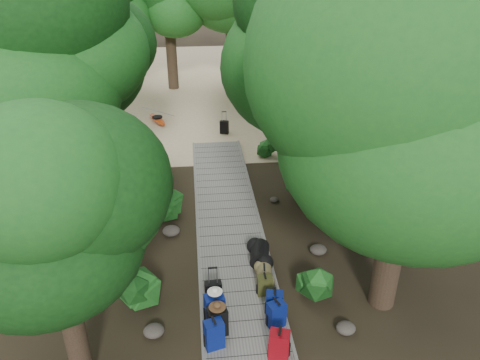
{
  "coord_description": "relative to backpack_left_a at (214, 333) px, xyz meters",
  "views": [
    {
      "loc": [
        -0.95,
        -11.44,
        7.98
      ],
      "look_at": [
        0.47,
        1.77,
        1.0
      ],
      "focal_mm": 35.0,
      "sensor_mm": 36.0,
      "label": 1
    }
  ],
  "objects": [
    {
      "name": "palm_left_a",
      "position": [
        -3.6,
        10.53,
        3.03
      ],
      "size": [
        4.44,
        4.44,
        7.07
      ],
      "primitive_type": null,
      "color": "#134513",
      "rests_on": "ground"
    },
    {
      "name": "backpack_left_c",
      "position": [
        0.06,
        0.73,
        0.03
      ],
      "size": [
        0.49,
        0.39,
        0.81
      ],
      "primitive_type": null,
      "rotation": [
        0.0,
        0.0,
        0.19
      ],
      "color": "navy",
      "rests_on": "boardwalk"
    },
    {
      "name": "tree_left_b",
      "position": [
        -3.66,
        4.23,
        4.02
      ],
      "size": [
        5.02,
        5.02,
        9.03
      ],
      "primitive_type": null,
      "color": "black",
      "rests_on": "ground"
    },
    {
      "name": "suitcase_on_boardwalk",
      "position": [
        0.06,
        1.34,
        -0.07
      ],
      "size": [
        0.41,
        0.25,
        0.61
      ],
      "primitive_type": null,
      "rotation": [
        0.0,
        0.0,
        0.08
      ],
      "color": "black",
      "rests_on": "boardwalk"
    },
    {
      "name": "palm_right_a",
      "position": [
        4.21,
        10.79,
        2.94
      ],
      "size": [
        4.04,
        4.04,
        6.89
      ],
      "primitive_type": null,
      "color": "#134513",
      "rests_on": "ground"
    },
    {
      "name": "duffel_right_khaki",
      "position": [
        1.39,
        2.03,
        -0.18
      ],
      "size": [
        0.47,
        0.64,
        0.4
      ],
      "primitive_type": null,
      "rotation": [
        0.0,
        0.0,
        -0.13
      ],
      "color": "brown",
      "rests_on": "boardwalk"
    },
    {
      "name": "tree_left_a",
      "position": [
        -2.7,
        -0.37,
        2.59
      ],
      "size": [
        3.71,
        3.71,
        6.18
      ],
      "primitive_type": null,
      "color": "black",
      "rests_on": "ground"
    },
    {
      "name": "hat_brown",
      "position": [
        0.1,
        0.34,
        0.45
      ],
      "size": [
        0.37,
        0.37,
        0.11
      ],
      "primitive_type": null,
      "color": "#51351E",
      "rests_on": "backpack_left_b"
    },
    {
      "name": "ground",
      "position": [
        0.72,
        4.17,
        -0.5
      ],
      "size": [
        120.0,
        120.0,
        0.0
      ],
      "primitive_type": "plane",
      "color": "#2D2516",
      "rests_on": "ground"
    },
    {
      "name": "shrub_right_a",
      "position": [
        2.54,
        1.35,
        -0.03
      ],
      "size": [
        1.04,
        1.04,
        0.93
      ],
      "primitive_type": null,
      "color": "#18511C",
      "rests_on": "ground"
    },
    {
      "name": "rock_left_c",
      "position": [
        -1.03,
        4.53,
        -0.35
      ],
      "size": [
        0.53,
        0.47,
        0.29
      ],
      "primitive_type": null,
      "color": "#4C473F",
      "rests_on": "ground"
    },
    {
      "name": "backpack_left_b",
      "position": [
        0.1,
        0.36,
        0.01
      ],
      "size": [
        0.48,
        0.38,
        0.78
      ],
      "primitive_type": null,
      "rotation": [
        0.0,
        0.0,
        0.22
      ],
      "color": "black",
      "rests_on": "boardwalk"
    },
    {
      "name": "shrub_left_a",
      "position": [
        -1.76,
        1.61,
        -0.01
      ],
      "size": [
        1.08,
        1.08,
        0.98
      ],
      "primitive_type": null,
      "color": "#18511C",
      "rests_on": "ground"
    },
    {
      "name": "duffel_right_black",
      "position": [
        1.39,
        2.81,
        -0.13
      ],
      "size": [
        0.63,
        0.86,
        0.49
      ],
      "primitive_type": null,
      "rotation": [
        0.0,
        0.0,
        -0.19
      ],
      "color": "black",
      "rests_on": "boardwalk"
    },
    {
      "name": "tree_right_c",
      "position": [
        4.03,
        5.46,
        3.81
      ],
      "size": [
        4.98,
        4.98,
        8.63
      ],
      "primitive_type": null,
      "color": "black",
      "rests_on": "ground"
    },
    {
      "name": "tree_right_b",
      "position": [
        5.63,
        3.06,
        5.05
      ],
      "size": [
        6.22,
        6.22,
        11.1
      ],
      "primitive_type": null,
      "color": "black",
      "rests_on": "ground"
    },
    {
      "name": "backpack_right_d",
      "position": [
        1.33,
        1.55,
        -0.1
      ],
      "size": [
        0.37,
        0.27,
        0.56
      ],
      "primitive_type": null,
      "rotation": [
        0.0,
        0.0,
        0.01
      ],
      "color": "#373618",
      "rests_on": "boardwalk"
    },
    {
      "name": "tree_back_c",
      "position": [
        5.36,
        20.3,
        3.63
      ],
      "size": [
        4.59,
        4.59,
        8.26
      ],
      "primitive_type": null,
      "color": "black",
      "rests_on": "ground"
    },
    {
      "name": "sun_lounger",
      "position": [
        4.56,
        14.66,
        -0.17
      ],
      "size": [
        0.85,
        1.96,
        0.61
      ],
      "primitive_type": null,
      "rotation": [
        0.0,
        0.0,
        -0.13
      ],
      "color": "silver",
      "rests_on": "sand_beach"
    },
    {
      "name": "rock_right_c",
      "position": [
        2.37,
        6.14,
        -0.42
      ],
      "size": [
        0.3,
        0.27,
        0.17
      ],
      "primitive_type": null,
      "color": "#4C473F",
      "rests_on": "ground"
    },
    {
      "name": "rock_right_b",
      "position": [
        3.11,
        3.15,
        -0.37
      ],
      "size": [
        0.48,
        0.43,
        0.26
      ],
      "primitive_type": null,
      "color": "#4C473F",
      "rests_on": "ground"
    },
    {
      "name": "lone_suitcase_on_sand",
      "position": [
        1.17,
        12.38,
        -0.18
      ],
      "size": [
        0.42,
        0.32,
        0.59
      ],
      "primitive_type": null,
      "rotation": [
        0.0,
        0.0,
        -0.32
      ],
      "color": "black",
      "rests_on": "sand_beach"
    },
    {
      "name": "backpack_left_a",
      "position": [
        0.0,
        0.0,
        0.0
      ],
      "size": [
        0.46,
        0.38,
        0.76
      ],
      "primitive_type": null,
      "rotation": [
        0.0,
        0.0,
        0.27
      ],
      "color": "navy",
      "rests_on": "boardwalk"
    },
    {
      "name": "tree_back_d",
      "position": [
        -4.87,
        18.83,
        3.4
      ],
      "size": [
        4.68,
        4.68,
        7.8
      ],
      "primitive_type": null,
      "color": "black",
      "rests_on": "ground"
    },
    {
      "name": "kayak",
      "position": [
        -1.91,
        14.18,
        -0.3
      ],
      "size": [
        2.11,
        3.61,
        0.36
      ],
      "primitive_type": "ellipsoid",
      "rotation": [
        0.0,
        0.0,
        0.4
      ],
      "color": "#C23C10",
      "rests_on": "sand_beach"
    },
    {
      "name": "palm_right_b",
      "position": [
        6.09,
        15.65,
        3.37
      ],
      "size": [
        4.01,
        4.01,
        7.74
      ],
      "primitive_type": null,
      "color": "#134513",
      "rests_on": "ground"
    },
    {
      "name": "tree_left_c",
      "position": [
        -3.37,
        7.07,
        3.73
      ],
      "size": [
        4.86,
        4.86,
        8.45
      ],
      "primitive_type": null,
      "color": "black",
      "rests_on": "ground"
    },
    {
      "name": "backpack_right_c",
      "position": [
        1.45,
        0.84,
        -0.05
      ],
      "size": [
        0.43,
        0.34,
        0.66
      ],
      "primitive_type": null,
      "rotation": [
        0.0,
        0.0,
        -0.17
      ],
      "color": "navy",
      "rests_on": "boardwalk"
    },
    {
      "name": "backpack_right_a",
      "position": [
        1.33,
        -0.43,
        -0.01
      ],
      "size": [
        0.49,
        0.41,
        0.74
      ],
      "primitive_type": null,
      "rotation": [
        0.0,
        0.0,
        -0.31
      ],
      "color": "maroon",
      "rests_on": "boardwalk"
    },
    {
      "name": "shrub_right_b",
      "position": [
        3.33,
        6.06,
        0.16
      ],
      "size": [
        1.47,
        1.47,
        1.32
      ],
      "primitive_type": null,
      "color": "#18511C",
      "rests_on": "ground"
    },
    {
      "name": "rock_left_b",
      "position": [
        -1.72,
        2.42,
        -0.4
      ],
      "size": [
        0.37,
        0.33,
        0.2
      ],
      "primitive_type": null,
      "color": "#4C473F",
      "rests_on": "ground"
    },
    {
      "name": "palm_right_c",
      "position": [
        3.03,
        17.12,
        3.39
      ],
      "size": [
        4.89,
        4.89,
        7.78
      ],
      "primitive_type": null,
      "color": "#134513",
      "rests_on": "ground"
    },
    {
      "name": "hat_white",
      "position": [
        0.08,
        0.79,
        0.49
      ],
      "size": [
        0.34,
        0.34,
        0.11
      ],
      "primitive_type": null,
      "color": "silver",
      "rests_on": "backpack_left_c"
    },
    {
      "name": "rock_left_d",
      "position": [
        -1.47,
        6.79,
        -0.41
      ],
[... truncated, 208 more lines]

